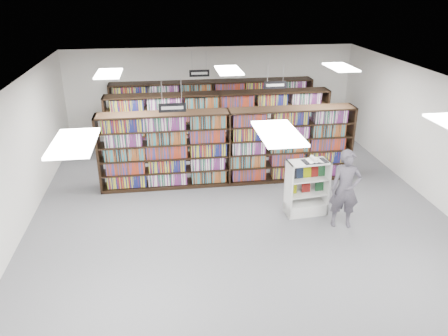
{
  "coord_description": "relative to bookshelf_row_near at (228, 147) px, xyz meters",
  "views": [
    {
      "loc": [
        -1.7,
        -9.09,
        5.31
      ],
      "look_at": [
        -0.34,
        0.5,
        1.1
      ],
      "focal_mm": 35.0,
      "sensor_mm": 36.0,
      "label": 1
    }
  ],
  "objects": [
    {
      "name": "troffer_front_center",
      "position": [
        0.0,
        -5.0,
        2.11
      ],
      "size": [
        0.6,
        1.2,
        0.04
      ],
      "primitive_type": "cube",
      "color": "white",
      "rests_on": "ceiling"
    },
    {
      "name": "wall_back",
      "position": [
        0.0,
        4.0,
        0.55
      ],
      "size": [
        10.0,
        0.1,
        3.2
      ],
      "primitive_type": "cube",
      "color": "white",
      "rests_on": "ground"
    },
    {
      "name": "aisle_sign_right",
      "position": [
        1.5,
        1.0,
        1.48
      ],
      "size": [
        0.65,
        0.02,
        0.8
      ],
      "color": "#B2B2B7",
      "rests_on": "ceiling"
    },
    {
      "name": "troffer_back_right",
      "position": [
        3.0,
        0.0,
        2.11
      ],
      "size": [
        0.6,
        1.2,
        0.04
      ],
      "primitive_type": "cube",
      "color": "white",
      "rests_on": "ceiling"
    },
    {
      "name": "open_book",
      "position": [
        1.73,
        -2.04,
        0.36
      ],
      "size": [
        0.61,
        0.39,
        0.13
      ],
      "rotation": [
        0.0,
        0.0,
        0.09
      ],
      "color": "black",
      "rests_on": "endcap_display"
    },
    {
      "name": "troffer_back_left",
      "position": [
        -3.0,
        0.0,
        2.11
      ],
      "size": [
        0.6,
        1.2,
        0.04
      ],
      "primitive_type": "cube",
      "color": "white",
      "rests_on": "ceiling"
    },
    {
      "name": "ceiling",
      "position": [
        0.0,
        -2.0,
        2.15
      ],
      "size": [
        10.0,
        12.0,
        0.1
      ],
      "primitive_type": "cube",
      "color": "white",
      "rests_on": "wall_back"
    },
    {
      "name": "bookshelf_row_mid",
      "position": [
        0.0,
        2.0,
        0.0
      ],
      "size": [
        7.0,
        0.6,
        2.1
      ],
      "color": "black",
      "rests_on": "floor"
    },
    {
      "name": "shopper",
      "position": [
        2.27,
        -2.7,
        -0.12
      ],
      "size": [
        0.76,
        0.57,
        1.86
      ],
      "primitive_type": "imported",
      "rotation": [
        0.0,
        0.0,
        -0.2
      ],
      "color": "#4F4A55",
      "rests_on": "floor"
    },
    {
      "name": "wall_right",
      "position": [
        5.0,
        -2.0,
        0.55
      ],
      "size": [
        0.1,
        12.0,
        3.2
      ],
      "primitive_type": "cube",
      "color": "white",
      "rests_on": "ground"
    },
    {
      "name": "wall_left",
      "position": [
        -5.0,
        -2.0,
        0.55
      ],
      "size": [
        0.1,
        12.0,
        3.2
      ],
      "primitive_type": "cube",
      "color": "white",
      "rests_on": "ground"
    },
    {
      "name": "endcap_display",
      "position": [
        1.6,
        -1.99,
        -0.58
      ],
      "size": [
        1.02,
        0.58,
        1.38
      ],
      "rotation": [
        0.0,
        0.0,
        0.09
      ],
      "color": "white",
      "rests_on": "floor"
    },
    {
      "name": "aisle_sign_left",
      "position": [
        -1.5,
        -1.0,
        1.48
      ],
      "size": [
        0.65,
        0.02,
        0.8
      ],
      "color": "#B2B2B7",
      "rests_on": "ceiling"
    },
    {
      "name": "floor",
      "position": [
        0.0,
        -2.0,
        -1.05
      ],
      "size": [
        12.0,
        12.0,
        0.0
      ],
      "primitive_type": "plane",
      "color": "#57585D",
      "rests_on": "ground"
    },
    {
      "name": "bookshelf_row_far",
      "position": [
        0.0,
        3.7,
        0.0
      ],
      "size": [
        7.0,
        0.6,
        2.1
      ],
      "color": "black",
      "rests_on": "floor"
    },
    {
      "name": "troffer_front_left",
      "position": [
        -3.0,
        -5.0,
        2.11
      ],
      "size": [
        0.6,
        1.2,
        0.04
      ],
      "primitive_type": "cube",
      "color": "white",
      "rests_on": "ceiling"
    },
    {
      "name": "bookshelf_row_near",
      "position": [
        0.0,
        0.0,
        0.0
      ],
      "size": [
        7.0,
        0.6,
        2.1
      ],
      "color": "black",
      "rests_on": "floor"
    },
    {
      "name": "aisle_sign_center",
      "position": [
        -0.5,
        3.0,
        1.48
      ],
      "size": [
        0.65,
        0.02,
        0.8
      ],
      "color": "#B2B2B7",
      "rests_on": "ceiling"
    },
    {
      "name": "troffer_back_center",
      "position": [
        0.0,
        0.0,
        2.11
      ],
      "size": [
        0.6,
        1.2,
        0.04
      ],
      "primitive_type": "cube",
      "color": "white",
      "rests_on": "ceiling"
    }
  ]
}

